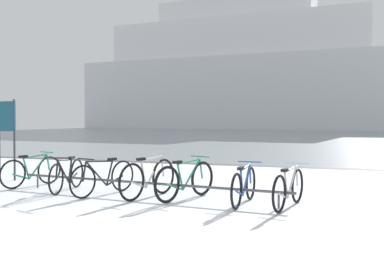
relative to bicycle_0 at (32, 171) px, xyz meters
The scene contains 11 objects.
ground 49.83m from the bicycle_0, 85.39° to the left, with size 80.00×132.00×0.08m.
bike_rack 2.99m from the bicycle_0, ahead, with size 5.97×0.69×0.31m.
bicycle_0 is the anchor object (origin of this frame).
bicycle_1 1.19m from the bicycle_0, 15.70° to the right, with size 0.46×1.62×0.76m.
bicycle_2 2.15m from the bicycle_0, 12.56° to the right, with size 0.65×1.66×0.77m.
bicycle_3 3.12m from the bicycle_0, ahead, with size 0.58×1.66×0.84m.
bicycle_4 3.85m from the bicycle_0, ahead, with size 0.72×1.63×0.80m.
bicycle_5 5.03m from the bicycle_0, ahead, with size 0.46×1.60×0.74m.
bicycle_6 5.83m from the bicycle_0, ahead, with size 0.52×1.59×0.74m.
info_sign 1.76m from the bicycle_0, 152.43° to the left, with size 0.55×0.09×2.03m.
ferry_ship 55.14m from the bicycle_0, 96.15° to the left, with size 49.52×14.49×23.09m.
Camera 1 is at (2.47, -4.01, 1.55)m, focal length 40.49 mm.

